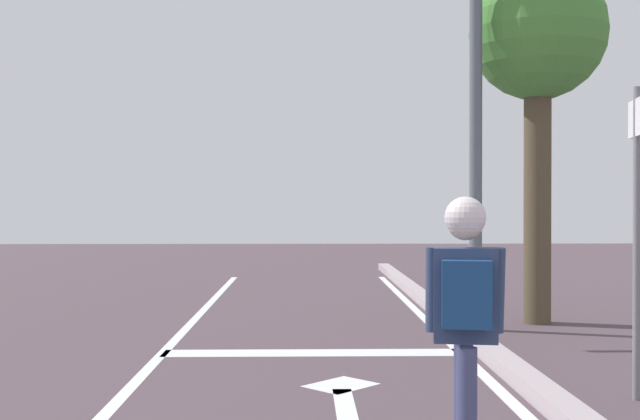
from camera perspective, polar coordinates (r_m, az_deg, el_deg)
lane_line_center at (r=7.22m, az=-13.35°, el=-12.17°), size 0.12×20.00×0.01m
lane_line_curbside at (r=7.26m, az=12.31°, el=-12.10°), size 0.12×20.00×0.01m
stop_bar at (r=8.47m, az=-0.08°, el=-10.27°), size 3.29×0.40×0.01m
lane_arrow_stem at (r=6.20m, az=1.90°, el=-14.28°), size 0.16×1.40×0.01m
lane_arrow_head at (r=7.02m, az=1.52°, el=-12.51°), size 0.71×0.71×0.01m
curb_strip at (r=7.30m, az=14.26°, el=-11.49°), size 0.24×24.00×0.14m
skater at (r=4.41m, az=10.45°, el=-6.60°), size 0.43×0.59×1.53m
traffic_signal_mast at (r=10.12m, az=6.92°, el=12.01°), size 3.74×0.34×5.38m
street_sign_post at (r=6.82m, az=21.91°, el=0.85°), size 0.12×0.44×2.52m
roadside_tree at (r=10.99m, az=15.45°, el=11.57°), size 1.80×1.80×4.75m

